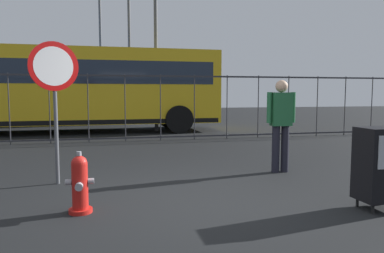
{
  "coord_description": "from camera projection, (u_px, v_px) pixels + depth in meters",
  "views": [
    {
      "loc": [
        -1.01,
        -4.52,
        1.44
      ],
      "look_at": [
        0.3,
        1.2,
        0.9
      ],
      "focal_mm": 34.18,
      "sensor_mm": 36.0,
      "label": 1
    }
  ],
  "objects": [
    {
      "name": "ground_plane",
      "position": [
        190.0,
        204.0,
        4.75
      ],
      "size": [
        60.0,
        60.0,
        0.0
      ],
      "primitive_type": "plane",
      "color": "black"
    },
    {
      "name": "fire_hydrant",
      "position": [
        80.0,
        184.0,
        4.37
      ],
      "size": [
        0.33,
        0.32,
        0.75
      ],
      "color": "red",
      "rests_on": "ground_plane"
    },
    {
      "name": "newspaper_box_primary",
      "position": [
        379.0,
        164.0,
        4.48
      ],
      "size": [
        0.48,
        0.42,
        1.02
      ],
      "color": "black",
      "rests_on": "ground_plane"
    },
    {
      "name": "stop_sign",
      "position": [
        54.0,
        83.0,
        5.65
      ],
      "size": [
        0.71,
        0.31,
        2.23
      ],
      "color": "#4C4F54",
      "rests_on": "ground_plane"
    },
    {
      "name": "pedestrian",
      "position": [
        281.0,
        120.0,
        6.59
      ],
      "size": [
        0.55,
        0.22,
        1.67
      ],
      "color": "black",
      "rests_on": "ground_plane"
    },
    {
      "name": "fence_barrier",
      "position": [
        143.0,
        107.0,
        10.96
      ],
      "size": [
        18.03,
        0.04,
        2.0
      ],
      "color": "#2D2D33",
      "rests_on": "ground_plane"
    },
    {
      "name": "bus_near",
      "position": [
        74.0,
        86.0,
        13.31
      ],
      "size": [
        10.53,
        2.88,
        3.0
      ],
      "rotation": [
        0.0,
        0.0,
        0.01
      ],
      "color": "gold",
      "rests_on": "ground_plane"
    },
    {
      "name": "bus_far",
      "position": [
        3.0,
        87.0,
        16.47
      ],
      "size": [
        10.6,
        3.16,
        3.0
      ],
      "rotation": [
        0.0,
        0.0,
        0.05
      ],
      "color": "#19519E",
      "rests_on": "ground_plane"
    },
    {
      "name": "street_light_near_right",
      "position": [
        101.0,
        46.0,
        18.97
      ],
      "size": [
        0.32,
        0.32,
        6.68
      ],
      "color": "#4C4F54",
      "rests_on": "ground_plane"
    },
    {
      "name": "street_light_far_left",
      "position": [
        156.0,
        10.0,
        13.5
      ],
      "size": [
        0.32,
        0.32,
        7.86
      ],
      "color": "#4C4F54",
      "rests_on": "ground_plane"
    },
    {
      "name": "street_light_far_right",
      "position": [
        129.0,
        46.0,
        17.57
      ],
      "size": [
        0.32,
        0.32,
        6.34
      ],
      "color": "#4C4F54",
      "rests_on": "ground_plane"
    }
  ]
}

